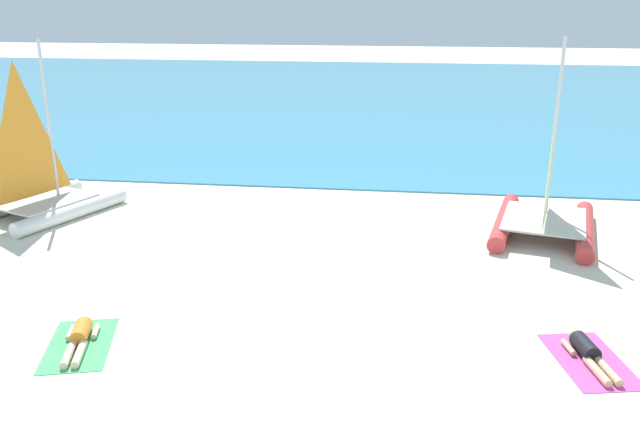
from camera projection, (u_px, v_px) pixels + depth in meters
ground_plane at (341, 198)px, 20.32m from camera, size 120.00×120.00×0.00m
ocean_water at (376, 96)px, 39.94m from camera, size 120.00×40.00×0.05m
sailboat_white at (43, 190)px, 18.61m from camera, size 3.60×4.32×4.82m
sailboat_red at (546, 208)px, 16.99m from camera, size 3.25×4.28×4.99m
towel_left at (80, 345)px, 11.87m from camera, size 1.56×2.12×0.01m
sunbather_left at (80, 337)px, 11.90m from camera, size 0.79×1.55×0.30m
towel_right at (589, 361)px, 11.36m from camera, size 1.47×2.09×0.01m
sunbather_right at (588, 352)px, 11.39m from camera, size 0.71×1.56×0.30m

